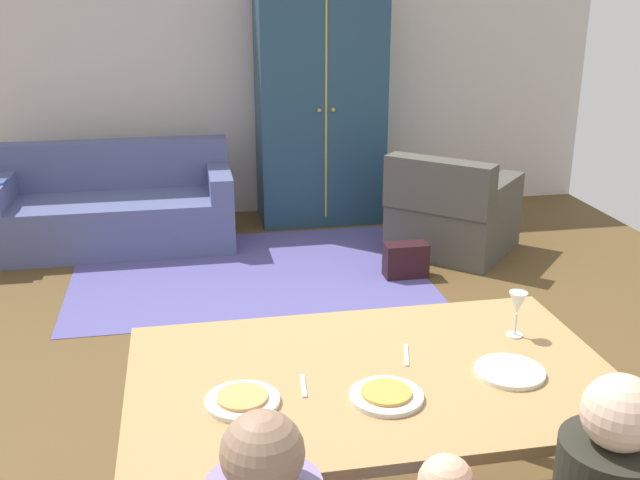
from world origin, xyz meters
TOP-DOWN VIEW (x-y plane):
  - ground_plane at (0.00, 0.40)m, footprint 6.47×6.01m
  - back_wall at (0.00, 3.46)m, footprint 6.47×0.10m
  - dining_table at (-0.06, -1.14)m, footprint 1.73×1.06m
  - plate_near_man at (-0.53, -1.26)m, footprint 0.25×0.25m
  - pizza_near_man at (-0.53, -1.26)m, footprint 0.17×0.17m
  - plate_near_child at (-0.06, -1.32)m, footprint 0.25×0.25m
  - pizza_near_child at (-0.06, -1.32)m, footprint 0.17×0.17m
  - plate_near_woman at (0.42, -1.24)m, footprint 0.25×0.25m
  - wine_glass at (0.57, -0.96)m, footprint 0.07×0.07m
  - fork at (-0.32, -1.19)m, footprint 0.03×0.15m
  - knife at (0.10, -1.04)m, footprint 0.06×0.17m
  - area_rug at (-0.25, 1.83)m, footprint 2.60×1.80m
  - couch at (-1.25, 2.68)m, footprint 1.91×0.86m
  - armchair at (1.42, 1.99)m, footprint 1.21×1.21m
  - armoire at (0.54, 3.07)m, footprint 1.10×0.59m
  - handbag at (0.90, 1.53)m, footprint 0.32×0.16m

SIDE VIEW (x-z plane):
  - ground_plane at x=0.00m, z-range -0.02..0.00m
  - area_rug at x=-0.25m, z-range 0.00..0.01m
  - handbag at x=0.90m, z-range 0.00..0.26m
  - couch at x=-1.25m, z-range -0.11..0.71m
  - armchair at x=1.42m, z-range -0.09..0.73m
  - dining_table at x=-0.06m, z-range 0.31..1.07m
  - fork at x=-0.32m, z-range 0.76..0.77m
  - knife at x=0.10m, z-range 0.76..0.77m
  - plate_near_man at x=-0.53m, z-range 0.76..0.78m
  - plate_near_child at x=-0.06m, z-range 0.76..0.78m
  - plate_near_woman at x=0.42m, z-range 0.76..0.78m
  - pizza_near_man at x=-0.53m, z-range 0.78..0.79m
  - pizza_near_child at x=-0.06m, z-range 0.78..0.79m
  - wine_glass at x=0.57m, z-range 0.80..0.99m
  - armoire at x=0.54m, z-range 0.00..2.10m
  - back_wall at x=0.00m, z-range 0.00..2.70m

